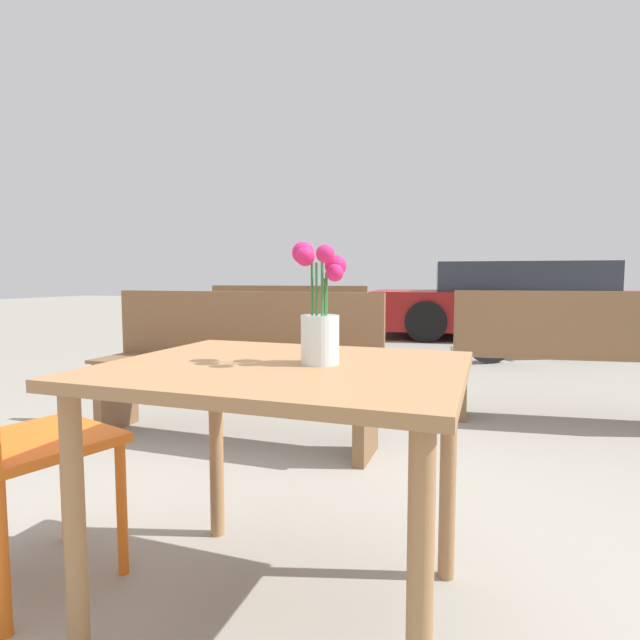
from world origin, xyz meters
The scene contains 9 objects.
ground_plane centered at (0.00, 0.00, 0.00)m, with size 40.00×40.00×0.00m, color gray.
table_front centered at (0.00, 0.00, 0.60)m, with size 0.93×0.77×0.70m.
flower_vase centered at (0.09, 0.03, 0.82)m, with size 0.15×0.14×0.32m.
cafe_chair centered at (-0.79, -0.18, 0.50)m, with size 0.50×0.50×0.87m.
bench_near centered at (-0.87, 1.32, 0.47)m, with size 1.70×0.37×0.85m.
bench_middle centered at (-1.48, 3.50, 0.46)m, with size 1.70×0.52×0.85m.
bench_far centered at (1.05, 2.24, 0.46)m, with size 1.57×0.55×0.85m.
bicycle centered at (0.92, 4.79, 0.36)m, with size 1.34×1.07×0.79m.
parked_car centered at (0.89, 7.05, 0.56)m, with size 4.56×2.18×1.17m.
Camera 1 is at (0.51, -1.20, 0.93)m, focal length 28.00 mm.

